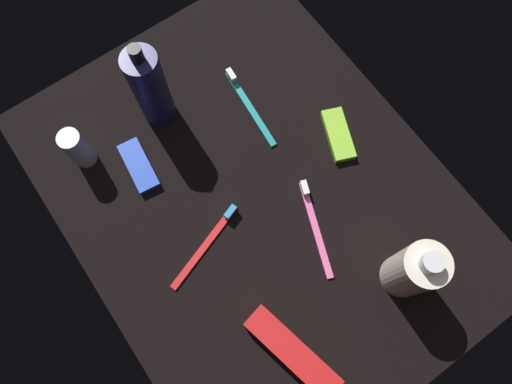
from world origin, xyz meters
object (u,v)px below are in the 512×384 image
toothbrush_teal (247,103)px  snack_bar_lime (338,135)px  toothpaste_box_red (292,352)px  bodywash_bottle (414,270)px  toothbrush_pink (314,222)px  lotion_bottle (150,88)px  toothbrush_red (208,241)px  deodorant_stick (78,148)px  snack_bar_blue (139,166)px

toothbrush_teal → snack_bar_lime: 18.41cm
toothpaste_box_red → toothbrush_teal: bearing=141.6°
bodywash_bottle → toothpaste_box_red: 23.52cm
bodywash_bottle → toothbrush_pink: 18.67cm
bodywash_bottle → toothbrush_teal: 43.03cm
lotion_bottle → toothbrush_red: (26.50, -6.45, -8.62)cm
deodorant_stick → snack_bar_lime: 47.47cm
deodorant_stick → snack_bar_lime: (23.67, 40.96, -3.95)cm
toothbrush_red → toothpaste_box_red: (23.34, 0.90, 0.99)cm
bodywash_bottle → deodorant_stick: (-50.66, -33.52, -2.59)cm
toothbrush_teal → lotion_bottle: bearing=-119.7°
deodorant_stick → toothbrush_teal: 32.27cm
toothbrush_teal → snack_bar_blue: (-0.90, -23.80, 0.14)cm
lotion_bottle → bodywash_bottle: 53.68cm
deodorant_stick → toothbrush_teal: size_ratio=0.52×
toothbrush_red → toothpaste_box_red: size_ratio=0.99×
toothbrush_red → snack_bar_blue: 19.23cm
toothbrush_teal → toothpaste_box_red: (41.48, -20.22, 0.99)cm
bodywash_bottle → toothpaste_box_red: (-0.95, -22.80, -5.69)cm
deodorant_stick → toothbrush_red: bearing=20.4°
bodywash_bottle → toothbrush_teal: bodywash_bottle is taller
deodorant_stick → toothpaste_box_red: deodorant_stick is taller
lotion_bottle → snack_bar_lime: bearing=46.0°
bodywash_bottle → toothpaste_box_red: bearing=-92.4°
toothbrush_red → snack_bar_lime: bearing=95.0°
snack_bar_blue → deodorant_stick: bearing=-129.0°
bodywash_bottle → toothbrush_pink: bodywash_bottle is taller
snack_bar_lime → toothbrush_red: bearing=-62.7°
toothbrush_pink → snack_bar_blue: 33.64cm
toothbrush_red → lotion_bottle: bearing=166.3°
toothbrush_red → snack_bar_lime: 31.25cm
bodywash_bottle → toothbrush_red: bearing=-135.7°
toothbrush_teal → toothbrush_pink: size_ratio=1.05×
toothbrush_teal → toothpaste_box_red: size_ratio=1.02×
lotion_bottle → toothpaste_box_red: bearing=-6.4°
bodywash_bottle → deodorant_stick: size_ratio=1.74×
toothbrush_red → toothbrush_teal: size_ratio=0.97×
toothbrush_pink → snack_bar_blue: size_ratio=1.66×
toothpaste_box_red → bodywash_bottle: bearing=75.2°
deodorant_stick → toothpaste_box_red: bearing=12.2°
bodywash_bottle → toothbrush_teal: size_ratio=0.90×
lotion_bottle → toothbrush_red: bearing=-13.7°
toothbrush_red → toothbrush_teal: 27.84cm
lotion_bottle → toothbrush_teal: 18.96cm
bodywash_bottle → toothbrush_pink: (-16.17, -6.53, -6.68)cm
toothbrush_teal → toothbrush_pink: same height
deodorant_stick → toothbrush_pink: bearing=38.0°
toothbrush_red → toothbrush_pink: bearing=64.7°
toothbrush_red → toothbrush_teal: same height
toothbrush_red → toothbrush_pink: same height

